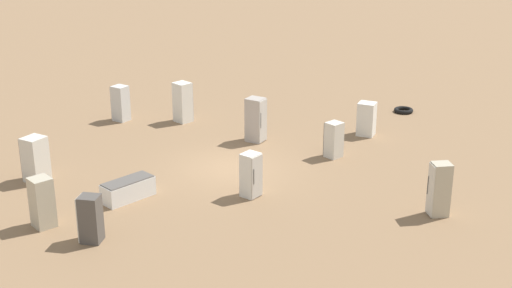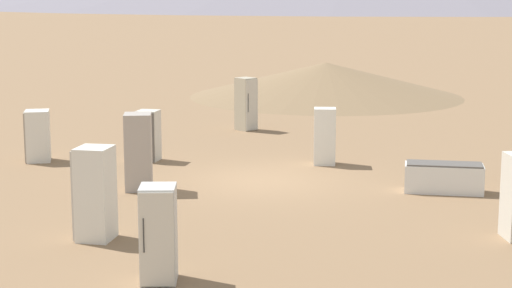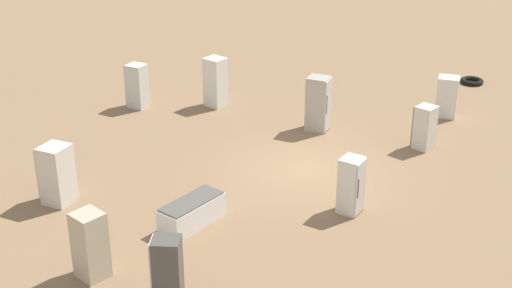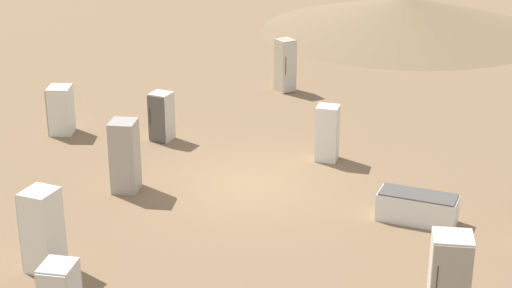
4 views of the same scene
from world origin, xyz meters
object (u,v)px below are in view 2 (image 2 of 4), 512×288
discarded_fridge_5 (138,152)px  discarded_fridge_1 (95,194)px  discarded_fridge_8 (148,136)px  discarded_fridge_2 (325,136)px  discarded_fridge_6 (444,178)px  discarded_fridge_10 (37,136)px  discarded_fridge_9 (158,234)px  discarded_fridge_0 (246,104)px

discarded_fridge_5 → discarded_fridge_1: bearing=-98.5°
discarded_fridge_1 → discarded_fridge_8: size_ratio=1.27×
discarded_fridge_2 → discarded_fridge_6: bearing=-48.5°
discarded_fridge_2 → discarded_fridge_10: 8.41m
discarded_fridge_2 → discarded_fridge_9: 10.76m
discarded_fridge_9 → discarded_fridge_0: bearing=-96.0°
discarded_fridge_0 → discarded_fridge_2: bearing=68.7°
discarded_fridge_0 → discarded_fridge_6: discarded_fridge_0 is taller
discarded_fridge_1 → discarded_fridge_5: bearing=7.1°
discarded_fridge_0 → discarded_fridge_1: discarded_fridge_1 is taller
discarded_fridge_1 → discarded_fridge_0: bearing=-1.0°
discarded_fridge_0 → discarded_fridge_10: (-6.68, 4.96, -0.19)m
discarded_fridge_0 → discarded_fridge_5: 9.68m
discarded_fridge_8 → discarded_fridge_9: discarded_fridge_9 is taller
discarded_fridge_1 → discarded_fridge_8: bearing=10.4°
discarded_fridge_0 → discarded_fridge_6: 10.86m
discarded_fridge_6 → discarded_fridge_2: bearing=-132.0°
discarded_fridge_2 → discarded_fridge_5: (-4.02, 4.29, 0.15)m
discarded_fridge_8 → discarded_fridge_9: (-10.22, -3.37, 0.10)m
discarded_fridge_1 → discarded_fridge_10: size_ratio=1.26×
discarded_fridge_0 → discarded_fridge_9: size_ratio=1.11×
discarded_fridge_5 → discarded_fridge_10: size_ratio=1.29×
discarded_fridge_6 → discarded_fridge_10: discarded_fridge_10 is taller
discarded_fridge_2 → discarded_fridge_5: bearing=-143.5°
discarded_fridge_1 → discarded_fridge_6: 8.94m
discarded_fridge_8 → discarded_fridge_6: bearing=166.6°
discarded_fridge_5 → discarded_fridge_8: discarded_fridge_5 is taller
discarded_fridge_10 → discarded_fridge_2: bearing=-104.0°
discarded_fridge_1 → discarded_fridge_9: 2.99m
discarded_fridge_1 → discarded_fridge_10: (7.32, 4.55, -0.19)m
discarded_fridge_10 → discarded_fridge_8: bearing=-99.1°
discarded_fridge_2 → discarded_fridge_6: 4.43m
discarded_fridge_2 → discarded_fridge_0: bearing=114.5°
discarded_fridge_2 → discarded_fridge_8: bearing=177.6°
discarded_fridge_6 → discarded_fridge_1: bearing=-52.5°
discarded_fridge_9 → discarded_fridge_2: bearing=-111.3°
discarded_fridge_2 → discarded_fridge_10: discarded_fridge_2 is taller
discarded_fridge_0 → discarded_fridge_1: (-14.00, 0.41, 0.01)m
discarded_fridge_8 → discarded_fridge_10: 3.24m
discarded_fridge_6 → discarded_fridge_5: bearing=-81.9°
discarded_fridge_9 → discarded_fridge_5: bearing=-80.9°
discarded_fridge_10 → discarded_fridge_9: bearing=-166.8°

